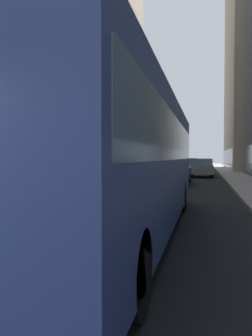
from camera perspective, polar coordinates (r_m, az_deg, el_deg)
The scene contains 13 objects.
ground_plane at distance 36.72m, azimuth 8.19°, elevation -0.95°, with size 120.00×120.00×0.00m, color black.
sidewalk_left at distance 37.63m, azimuth -0.49°, elevation -0.75°, with size 2.40×110.00×0.15m, color #9E9991.
sidewalk_right at distance 36.68m, azimuth 17.10°, elevation -0.90°, with size 2.40×110.00×0.15m, color gray.
building_left_mid at distance 31.09m, azimuth -17.46°, elevation 18.98°, with size 9.36×17.25×21.98m.
building_left_far at distance 49.87m, azimuth -5.95°, elevation 23.79°, with size 11.55×14.78×40.86m.
transit_bus at distance 8.01m, azimuth -0.67°, elevation 1.88°, with size 2.78×11.53×3.05m.
car_yellow_taxi at distance 37.72m, azimuth 12.59°, elevation 0.35°, with size 1.74×4.15×1.62m.
car_black_suv at distance 22.71m, azimuth 8.24°, elevation -0.58°, with size 1.85×4.50×1.62m.
car_grey_wagon at distance 30.97m, azimuth 12.49°, elevation 0.03°, with size 1.93×3.95×1.62m.
car_blue_hatchback at distance 48.71m, azimuth 10.81°, elevation 0.68°, with size 1.73×4.15×1.62m.
car_red_coupe at distance 21.54m, azimuth 1.52°, elevation -0.69°, with size 1.83×4.55×1.62m.
car_silver_sedan at distance 31.65m, azimuth 5.23°, elevation 0.11°, with size 1.80×4.50×1.62m.
box_truck at distance 40.94m, azimuth 7.02°, elevation 1.67°, with size 2.30×7.50×3.05m.
Camera 1 is at (3.10, -1.55, 1.77)m, focal length 36.74 mm.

